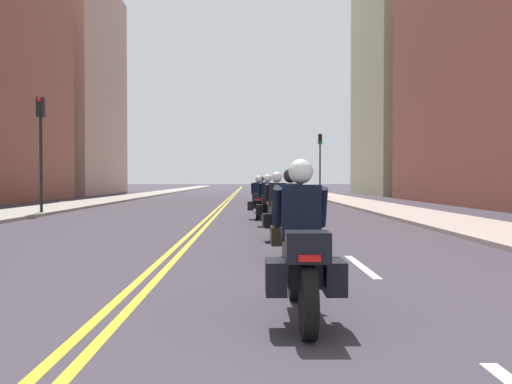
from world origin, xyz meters
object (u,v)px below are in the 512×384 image
motorcycle_3 (268,204)px  traffic_light_near (41,134)px  traffic_light_far (320,154)px  motorcycle_2 (277,213)px  motorcycle_5 (261,198)px  motorcycle_4 (259,201)px  motorcycle_0 (302,256)px  motorcycle_1 (291,223)px

motorcycle_3 → traffic_light_near: 10.87m
traffic_light_far → traffic_light_near: bearing=-125.1°
motorcycle_2 → motorcycle_5: (-0.13, 11.14, 0.00)m
motorcycle_2 → motorcycle_4: motorcycle_2 is taller
motorcycle_2 → motorcycle_5: bearing=87.5°
motorcycle_3 → motorcycle_4: size_ratio=0.95×
motorcycle_3 → traffic_light_near: bearing=149.1°
motorcycle_0 → motorcycle_1: bearing=87.5°
motorcycle_3 → motorcycle_4: motorcycle_3 is taller
motorcycle_4 → motorcycle_5: (0.19, 4.08, 0.00)m
motorcycle_3 → traffic_light_far: (5.00, 25.40, 2.77)m
motorcycle_3 → motorcycle_5: size_ratio=0.93×
motorcycle_2 → motorcycle_0: bearing=-94.3°
motorcycle_1 → motorcycle_2: 3.38m
motorcycle_0 → motorcycle_5: bearing=90.4°
motorcycle_0 → motorcycle_3: bearing=90.1°
motorcycle_4 → motorcycle_5: 4.09m
motorcycle_5 → traffic_light_near: traffic_light_near is taller
motorcycle_0 → motorcycle_2: size_ratio=1.04×
motorcycle_5 → traffic_light_near: 9.64m
motorcycle_1 → traffic_light_near: bearing=125.0°
traffic_light_near → traffic_light_far: size_ratio=0.96×
motorcycle_1 → motorcycle_2: (-0.06, 3.38, -0.02)m
motorcycle_2 → motorcycle_3: (-0.08, 4.05, 0.03)m
traffic_light_near → motorcycle_5: bearing=11.3°
motorcycle_4 → traffic_light_far: 23.17m
motorcycle_2 → traffic_light_far: size_ratio=0.44×
motorcycle_3 → traffic_light_near: (-9.13, 5.26, 2.66)m
motorcycle_0 → motorcycle_1: 4.09m
motorcycle_3 → traffic_light_far: bearing=77.9°
motorcycle_1 → motorcycle_3: motorcycle_1 is taller
motorcycle_4 → motorcycle_5: size_ratio=0.97×
motorcycle_4 → traffic_light_far: bearing=80.1°
motorcycle_0 → motorcycle_4: motorcycle_0 is taller
motorcycle_4 → traffic_light_near: size_ratio=0.47×
motorcycle_4 → motorcycle_5: bearing=90.7°
motorcycle_2 → traffic_light_near: (-9.21, 9.32, 2.68)m
motorcycle_0 → motorcycle_2: (0.15, 7.47, -0.01)m
motorcycle_2 → traffic_light_near: size_ratio=0.46×
motorcycle_4 → motorcycle_3: bearing=-82.2°
motorcycle_5 → motorcycle_2: bearing=-89.2°
motorcycle_5 → motorcycle_0: bearing=-89.9°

